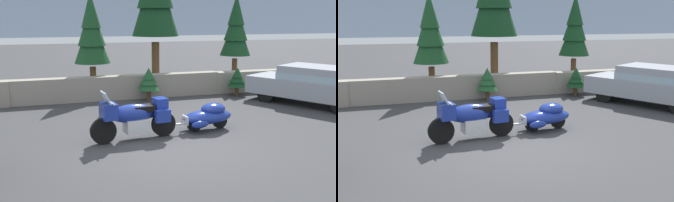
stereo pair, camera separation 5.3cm
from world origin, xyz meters
TOP-DOWN VIEW (x-y plane):
  - ground_plane at (0.00, 0.00)m, footprint 80.00×80.00m
  - stone_guard_wall at (-0.30, 6.04)m, footprint 24.00×0.58m
  - touring_motorcycle at (-0.65, 0.78)m, footprint 2.31×0.91m
  - car_shaped_trailer at (1.53, 1.06)m, footprint 2.23×0.90m
  - sedan_at_right_edge at (6.48, 2.91)m, footprint 3.72×4.83m
  - pine_tree_secondary at (5.81, 7.86)m, footprint 1.42×1.42m
  - pine_tree_far_right at (-0.94, 6.90)m, footprint 1.41×1.41m
  - pine_sapling_near at (0.98, 5.45)m, footprint 0.82×0.82m
  - pine_sapling_farther at (4.63, 5.28)m, footprint 0.80×0.80m

SIDE VIEW (x-z plane):
  - ground_plane at x=0.00m, z-range 0.00..0.00m
  - car_shaped_trailer at x=1.53m, z-range 0.03..0.79m
  - stone_guard_wall at x=-0.30m, z-range -0.01..0.91m
  - touring_motorcycle at x=-0.65m, z-range -0.04..1.29m
  - pine_sapling_farther at x=4.63m, z-range 0.14..1.28m
  - sedan_at_right_edge at x=6.48m, z-range 0.07..1.48m
  - pine_sapling_near at x=0.98m, z-range 0.16..1.41m
  - pine_tree_far_right at x=-0.94m, z-range 0.52..4.63m
  - pine_tree_secondary at x=5.81m, z-range 0.53..4.72m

